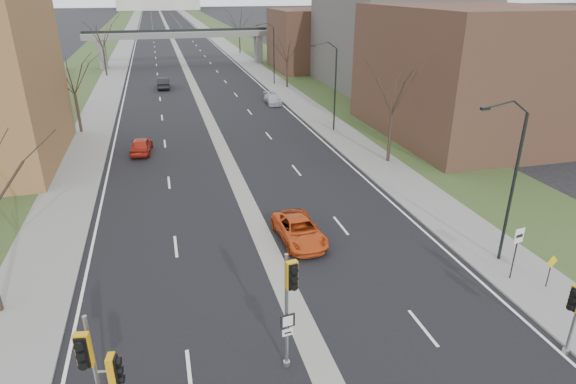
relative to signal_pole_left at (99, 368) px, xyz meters
name	(u,v)px	position (x,y,z in m)	size (l,w,h in m)	color
road_surface	(169,33)	(7.56, 150.73, -3.32)	(20.00, 600.00, 0.01)	black
median_strip	(169,33)	(7.56, 150.73, -3.33)	(1.20, 600.00, 0.02)	gray
sidewalk_right	(208,32)	(19.56, 150.73, -3.27)	(4.00, 600.00, 0.12)	gray
sidewalk_left	(130,33)	(-4.44, 150.73, -3.27)	(4.00, 600.00, 0.12)	gray
grass_verge_right	(226,31)	(25.56, 150.73, -3.28)	(8.00, 600.00, 0.10)	#2C3D1C
grass_verge_left	(109,34)	(-10.44, 150.73, -3.28)	(8.00, 600.00, 0.10)	#2C3D1C
commercial_block_near	(470,72)	(31.56, 28.73, 2.67)	(16.00, 20.00, 12.00)	brown
commercial_block_mid	(395,33)	(35.56, 52.73, 4.17)	(18.00, 22.00, 15.00)	#57544F
commercial_block_far	(315,40)	(29.56, 70.73, 1.67)	(14.00, 14.00, 10.00)	brown
pedestrian_bridge	(182,38)	(7.56, 80.73, 1.52)	(34.00, 3.00, 6.45)	slate
streetlight_near	(509,138)	(18.55, 6.73, 3.63)	(2.61, 0.20, 8.70)	black
streetlight_mid	(328,62)	(18.55, 32.73, 3.63)	(2.61, 0.20, 8.70)	black
streetlight_far	(268,36)	(18.55, 58.73, 3.63)	(2.61, 0.20, 8.70)	black
tree_left_b	(71,70)	(-5.44, 38.73, 2.90)	(6.75, 6.75, 8.81)	#382B21
tree_left_c	(100,31)	(-5.44, 72.73, 3.72)	(7.65, 7.65, 9.99)	#382B21
tree_right_a	(395,83)	(20.56, 22.73, 3.31)	(7.20, 7.20, 9.40)	#382B21
tree_right_b	(287,46)	(20.56, 55.73, 2.49)	(6.30, 6.30, 8.22)	#382B21
tree_right_c	(239,19)	(20.56, 95.73, 3.72)	(7.65, 7.65, 9.99)	#382B21
signal_pole_left	(99,368)	(0.00, 0.00, 0.00)	(1.03, 0.86, 5.08)	gray
signal_pole_median	(289,295)	(6.31, 1.86, 0.17)	(0.58, 0.83, 5.02)	gray
speed_limit_sign	(517,244)	(18.68, 4.96, -1.28)	(0.60, 0.14, 2.81)	black
warning_sign	(551,266)	(19.88, 3.86, -2.06)	(0.68, 0.15, 1.76)	black
car_left_near	(141,145)	(0.53, 30.55, -2.61)	(1.70, 4.21, 1.44)	#A52212
car_left_far	(164,83)	(3.29, 59.83, -2.55)	(1.65, 4.72, 1.56)	black
car_right_near	(299,230)	(9.56, 11.62, -2.65)	(2.25, 4.88, 1.36)	#C44414
car_right_mid	(273,99)	(16.18, 46.25, -2.72)	(1.70, 4.19, 1.21)	#B3B2BA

